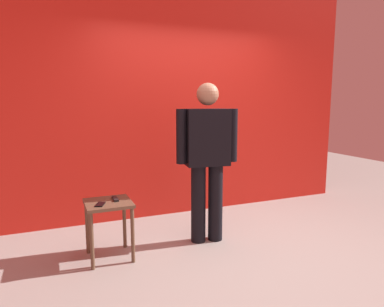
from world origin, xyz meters
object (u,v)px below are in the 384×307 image
(side_table, at_px, (109,213))
(cell_phone, at_px, (100,204))
(standing_person, at_px, (207,155))
(tv_remote, at_px, (115,199))

(side_table, xyz_separation_m, cell_phone, (-0.09, -0.07, 0.11))
(standing_person, bearing_deg, cell_phone, -175.07)
(standing_person, distance_m, cell_phone, 1.21)
(side_table, distance_m, cell_phone, 0.16)
(standing_person, bearing_deg, side_table, -178.68)
(standing_person, xyz_separation_m, side_table, (-1.06, -0.02, -0.50))
(cell_phone, bearing_deg, standing_person, 27.18)
(cell_phone, xyz_separation_m, tv_remote, (0.16, 0.12, 0.01))
(standing_person, height_order, tv_remote, standing_person)
(side_table, bearing_deg, tv_remote, 29.77)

